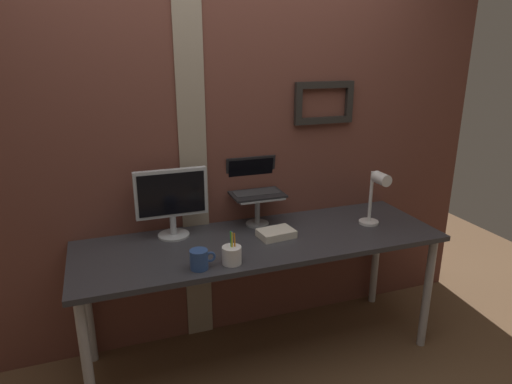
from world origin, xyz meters
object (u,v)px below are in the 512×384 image
(monitor, at_px, (172,198))
(pen_cup, at_px, (232,255))
(laptop, at_px, (254,183))
(desk_lamp, at_px, (376,193))
(coffee_mug, at_px, (200,259))

(monitor, distance_m, pen_cup, 0.53)
(monitor, relative_size, laptop, 1.29)
(laptop, xyz_separation_m, desk_lamp, (0.66, -0.33, -0.03))
(desk_lamp, relative_size, coffee_mug, 2.69)
(coffee_mug, bearing_deg, monitor, 96.68)
(monitor, bearing_deg, laptop, 6.95)
(desk_lamp, xyz_separation_m, coffee_mug, (-1.12, -0.18, -0.16))
(laptop, height_order, desk_lamp, laptop)
(monitor, relative_size, pen_cup, 2.29)
(desk_lamp, xyz_separation_m, pen_cup, (-0.95, -0.18, -0.17))
(monitor, distance_m, coffee_mug, 0.48)
(monitor, xyz_separation_m, desk_lamp, (1.17, -0.27, -0.02))
(laptop, height_order, coffee_mug, laptop)
(desk_lamp, distance_m, coffee_mug, 1.14)
(desk_lamp, distance_m, pen_cup, 0.98)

